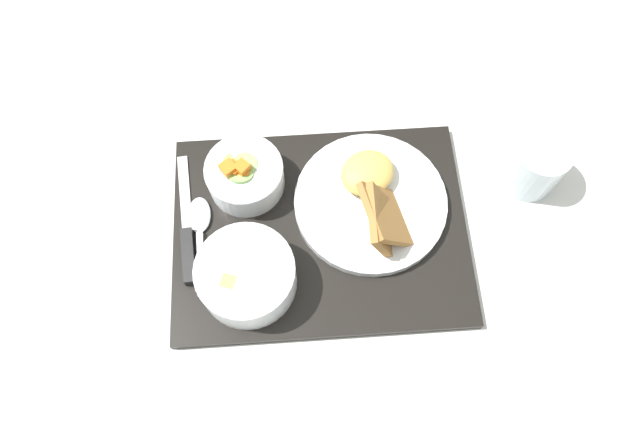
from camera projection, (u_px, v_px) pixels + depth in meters
name	position (u px, v px, depth m)	size (l,w,h in m)	color
ground_plane	(320.00, 232.00, 0.83)	(4.00, 4.00, 0.00)	silver
serving_tray	(320.00, 230.00, 0.82)	(0.43, 0.32, 0.02)	black
bowl_salad	(245.00, 174.00, 0.81)	(0.11, 0.11, 0.06)	silver
bowl_soup	(246.00, 276.00, 0.75)	(0.13, 0.13, 0.06)	silver
plate_main	(372.00, 200.00, 0.81)	(0.22, 0.22, 0.08)	silver
knife	(188.00, 243.00, 0.80)	(0.04, 0.20, 0.02)	silver
spoon	(200.00, 229.00, 0.81)	(0.04, 0.15, 0.01)	silver
glass_water	(534.00, 167.00, 0.83)	(0.08, 0.08, 0.09)	silver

